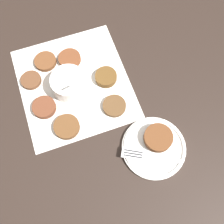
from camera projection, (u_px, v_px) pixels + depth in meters
ground_plane at (80, 79)px, 0.82m from camera, size 4.00×4.00×0.00m
napkin at (74, 83)px, 0.81m from camera, size 0.37×0.34×0.00m
sauce_bowl at (69, 84)px, 0.78m from camera, size 0.11×0.10×0.11m
fritter_0 at (114, 106)px, 0.78m from camera, size 0.07×0.07×0.01m
fritter_1 at (31, 80)px, 0.81m from camera, size 0.06×0.06×0.01m
fritter_2 at (67, 127)px, 0.75m from camera, size 0.07×0.07×0.02m
fritter_3 at (45, 61)px, 0.83m from camera, size 0.07×0.07×0.01m
fritter_4 at (106, 77)px, 0.81m from camera, size 0.07×0.07×0.02m
fritter_5 at (44, 107)px, 0.77m from camera, size 0.07×0.07×0.02m
fritter_6 at (70, 59)px, 0.84m from camera, size 0.07×0.07×0.01m
serving_plate at (154, 147)px, 0.73m from camera, size 0.18×0.18×0.02m
fritter_on_plate at (158, 138)px, 0.72m from camera, size 0.08×0.08×0.02m
fork at (145, 156)px, 0.71m from camera, size 0.10×0.16×0.00m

